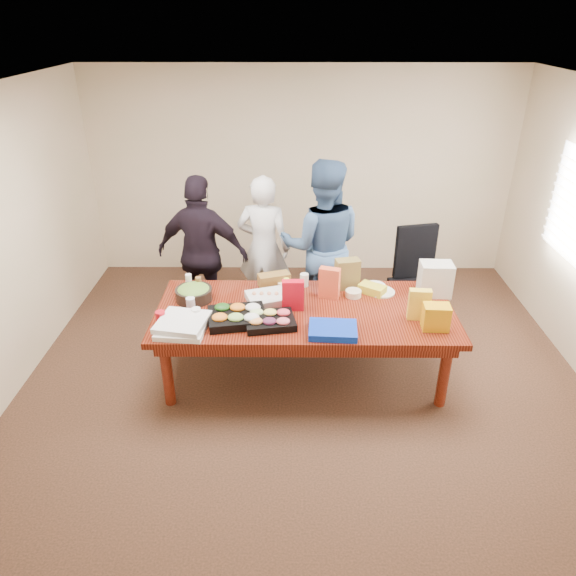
{
  "coord_description": "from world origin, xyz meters",
  "views": [
    {
      "loc": [
        -0.12,
        -4.33,
        3.24
      ],
      "look_at": [
        -0.16,
        0.1,
        0.92
      ],
      "focal_mm": 33.12,
      "sensor_mm": 36.0,
      "label": 1
    }
  ],
  "objects_px": {
    "salad_bowl": "(194,294)",
    "sheet_cake": "(269,298)",
    "office_chair": "(416,284)",
    "conference_table": "(304,343)",
    "person_right": "(322,246)",
    "person_center": "(264,248)"
  },
  "relations": [
    {
      "from": "person_center",
      "to": "person_right",
      "type": "height_order",
      "value": "person_right"
    },
    {
      "from": "person_right",
      "to": "salad_bowl",
      "type": "distance_m",
      "value": 1.54
    },
    {
      "from": "person_center",
      "to": "sheet_cake",
      "type": "bearing_deg",
      "value": 105.97
    },
    {
      "from": "office_chair",
      "to": "person_right",
      "type": "xyz_separation_m",
      "value": [
        -1.05,
        0.14,
        0.4
      ]
    },
    {
      "from": "person_right",
      "to": "sheet_cake",
      "type": "distance_m",
      "value": 1.05
    },
    {
      "from": "conference_table",
      "to": "salad_bowl",
      "type": "relative_size",
      "value": 7.84
    },
    {
      "from": "conference_table",
      "to": "person_right",
      "type": "distance_m",
      "value": 1.21
    },
    {
      "from": "person_center",
      "to": "person_right",
      "type": "bearing_deg",
      "value": 173.35
    },
    {
      "from": "conference_table",
      "to": "person_right",
      "type": "height_order",
      "value": "person_right"
    },
    {
      "from": "conference_table",
      "to": "person_right",
      "type": "bearing_deg",
      "value": 78.98
    },
    {
      "from": "conference_table",
      "to": "salad_bowl",
      "type": "distance_m",
      "value": 1.17
    },
    {
      "from": "office_chair",
      "to": "conference_table",
      "type": "bearing_deg",
      "value": -157.08
    },
    {
      "from": "office_chair",
      "to": "sheet_cake",
      "type": "xyz_separation_m",
      "value": [
        -1.6,
        -0.74,
        0.23
      ]
    },
    {
      "from": "salad_bowl",
      "to": "sheet_cake",
      "type": "bearing_deg",
      "value": -2.19
    },
    {
      "from": "office_chair",
      "to": "sheet_cake",
      "type": "relative_size",
      "value": 2.7
    },
    {
      "from": "person_center",
      "to": "salad_bowl",
      "type": "relative_size",
      "value": 4.73
    },
    {
      "from": "sheet_cake",
      "to": "salad_bowl",
      "type": "relative_size",
      "value": 1.16
    },
    {
      "from": "person_right",
      "to": "sheet_cake",
      "type": "xyz_separation_m",
      "value": [
        -0.55,
        -0.88,
        -0.17
      ]
    },
    {
      "from": "conference_table",
      "to": "salad_bowl",
      "type": "height_order",
      "value": "salad_bowl"
    },
    {
      "from": "office_chair",
      "to": "person_right",
      "type": "relative_size",
      "value": 0.58
    },
    {
      "from": "office_chair",
      "to": "person_right",
      "type": "distance_m",
      "value": 1.13
    },
    {
      "from": "conference_table",
      "to": "office_chair",
      "type": "height_order",
      "value": "office_chair"
    }
  ]
}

